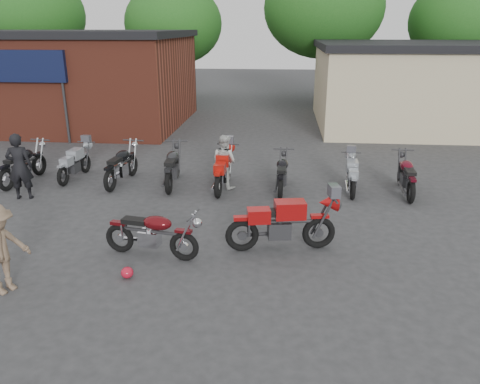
# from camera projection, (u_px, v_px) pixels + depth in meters

# --- Properties ---
(ground) EXTENTS (90.00, 90.00, 0.00)m
(ground) POSITION_uv_depth(u_px,v_px,m) (183.00, 273.00, 8.93)
(ground) COLOR #2F2F31
(brick_building) EXTENTS (12.00, 8.00, 4.00)m
(brick_building) POSITION_uv_depth(u_px,v_px,m) (56.00, 81.00, 22.18)
(brick_building) COLOR maroon
(brick_building) RESTS_ON ground
(stucco_building) EXTENTS (10.00, 8.00, 3.50)m
(stucco_building) POSITION_uv_depth(u_px,v_px,m) (428.00, 88.00, 21.68)
(stucco_building) COLOR tan
(stucco_building) RESTS_ON ground
(tree_0) EXTENTS (6.56, 6.56, 8.20)m
(tree_0) POSITION_uv_depth(u_px,v_px,m) (34.00, 32.00, 29.42)
(tree_0) COLOR #134813
(tree_0) RESTS_ON ground
(tree_1) EXTENTS (5.92, 5.92, 7.40)m
(tree_1) POSITION_uv_depth(u_px,v_px,m) (174.00, 39.00, 28.77)
(tree_1) COLOR #134813
(tree_1) RESTS_ON ground
(tree_2) EXTENTS (7.04, 7.04, 8.80)m
(tree_2) POSITION_uv_depth(u_px,v_px,m) (323.00, 27.00, 27.75)
(tree_2) COLOR #134813
(tree_2) RESTS_ON ground
(tree_3) EXTENTS (6.08, 6.08, 7.60)m
(tree_3) POSITION_uv_depth(u_px,v_px,m) (461.00, 38.00, 27.26)
(tree_3) COLOR #134813
(tree_3) RESTS_ON ground
(vintage_motorcycle) EXTENTS (2.05, 0.99, 1.14)m
(vintage_motorcycle) POSITION_uv_depth(u_px,v_px,m) (152.00, 231.00, 9.39)
(vintage_motorcycle) COLOR #4D090D
(vintage_motorcycle) RESTS_ON ground
(sportbike) EXTENTS (2.33, 1.12, 1.29)m
(sportbike) POSITION_uv_depth(u_px,v_px,m) (283.00, 221.00, 9.66)
(sportbike) COLOR #A50D0E
(sportbike) RESTS_ON ground
(helmet) EXTENTS (0.31, 0.31, 0.21)m
(helmet) POSITION_uv_depth(u_px,v_px,m) (127.00, 273.00, 8.73)
(helmet) COLOR #B61328
(helmet) RESTS_ON ground
(person_dark) EXTENTS (0.74, 0.57, 1.81)m
(person_dark) POSITION_uv_depth(u_px,v_px,m) (20.00, 167.00, 12.51)
(person_dark) COLOR black
(person_dark) RESTS_ON ground
(person_light) EXTENTS (0.95, 0.90, 1.55)m
(person_light) POSITION_uv_depth(u_px,v_px,m) (224.00, 161.00, 13.45)
(person_light) COLOR #BBBCB7
(person_light) RESTS_ON ground
(row_bike_0) EXTENTS (0.95, 2.18, 1.22)m
(row_bike_0) POSITION_uv_depth(u_px,v_px,m) (23.00, 162.00, 13.94)
(row_bike_0) COLOR black
(row_bike_0) RESTS_ON ground
(row_bike_1) EXTENTS (0.77, 1.91, 1.08)m
(row_bike_1) POSITION_uv_depth(u_px,v_px,m) (74.00, 162.00, 14.28)
(row_bike_1) COLOR #989DA6
(row_bike_1) RESTS_ON ground
(row_bike_2) EXTENTS (0.91, 2.18, 1.23)m
(row_bike_2) POSITION_uv_depth(u_px,v_px,m) (121.00, 163.00, 13.86)
(row_bike_2) COLOR black
(row_bike_2) RESTS_ON ground
(row_bike_3) EXTENTS (0.89, 2.21, 1.25)m
(row_bike_3) POSITION_uv_depth(u_px,v_px,m) (173.00, 165.00, 13.68)
(row_bike_3) COLOR black
(row_bike_3) RESTS_ON ground
(row_bike_4) EXTENTS (0.79, 2.14, 1.23)m
(row_bike_4) POSITION_uv_depth(u_px,v_px,m) (223.00, 168.00, 13.39)
(row_bike_4) COLOR red
(row_bike_4) RESTS_ON ground
(row_bike_5) EXTENTS (0.72, 1.97, 1.13)m
(row_bike_5) POSITION_uv_depth(u_px,v_px,m) (282.00, 172.00, 13.23)
(row_bike_5) COLOR black
(row_bike_5) RESTS_ON ground
(row_bike_6) EXTENTS (0.70, 1.83, 1.05)m
(row_bike_6) POSITION_uv_depth(u_px,v_px,m) (352.00, 174.00, 13.19)
(row_bike_6) COLOR gray
(row_bike_6) RESTS_ON ground
(row_bike_7) EXTENTS (0.77, 2.05, 1.17)m
(row_bike_7) POSITION_uv_depth(u_px,v_px,m) (407.00, 174.00, 12.97)
(row_bike_7) COLOR #4E0916
(row_bike_7) RESTS_ON ground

